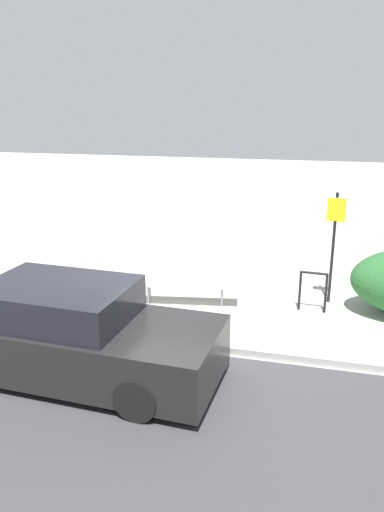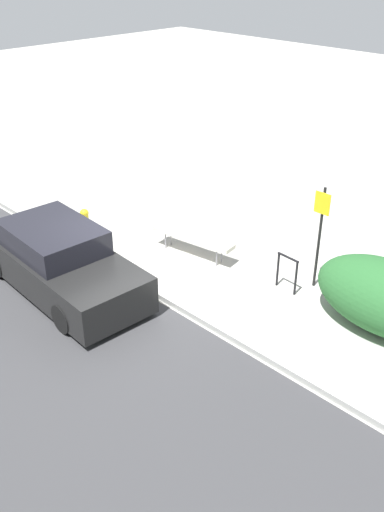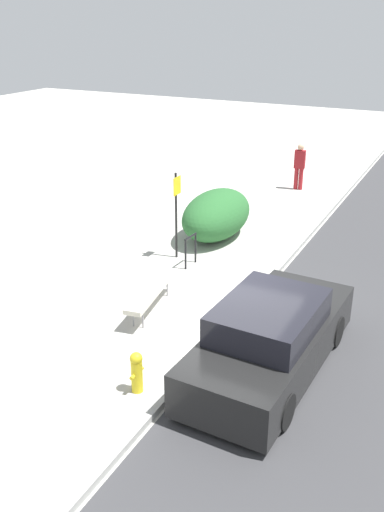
{
  "view_description": "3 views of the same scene",
  "coord_description": "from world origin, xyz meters",
  "px_view_note": "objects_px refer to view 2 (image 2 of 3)",
  "views": [
    {
      "loc": [
        2.39,
        -7.38,
        3.97
      ],
      "look_at": [
        -0.03,
        1.88,
        1.03
      ],
      "focal_mm": 35.0,
      "sensor_mm": 36.0,
      "label": 1
    },
    {
      "loc": [
        8.36,
        -6.67,
        6.63
      ],
      "look_at": [
        1.07,
        0.56,
        0.93
      ],
      "focal_mm": 40.0,
      "sensor_mm": 36.0,
      "label": 2
    },
    {
      "loc": [
        -9.57,
        -3.95,
        6.02
      ],
      "look_at": [
        0.6,
        1.18,
        1.13
      ],
      "focal_mm": 40.0,
      "sensor_mm": 36.0,
      "label": 3
    }
  ],
  "objects_px": {
    "bike_rack": "(287,270)",
    "fire_hydrant": "(85,222)",
    "parked_car_near": "(59,261)",
    "sign_post": "(320,229)",
    "bench": "(193,237)"
  },
  "relations": [
    {
      "from": "bench",
      "to": "sign_post",
      "type": "distance_m",
      "value": 3.12
    },
    {
      "from": "bike_rack",
      "to": "parked_car_near",
      "type": "xyz_separation_m",
      "value": [
        -3.49,
        -3.37,
        0.15
      ]
    },
    {
      "from": "bike_rack",
      "to": "fire_hydrant",
      "type": "xyz_separation_m",
      "value": [
        -5.12,
        -1.57,
        -0.09
      ]
    },
    {
      "from": "bike_rack",
      "to": "sign_post",
      "type": "bearing_deg",
      "value": 60.25
    },
    {
      "from": "bike_rack",
      "to": "sign_post",
      "type": "distance_m",
      "value": 1.1
    },
    {
      "from": "fire_hydrant",
      "to": "bench",
      "type": "bearing_deg",
      "value": 25.77
    },
    {
      "from": "bench",
      "to": "fire_hydrant",
      "type": "bearing_deg",
      "value": -163.66
    },
    {
      "from": "bench",
      "to": "fire_hydrant",
      "type": "xyz_separation_m",
      "value": [
        -2.6,
        -1.25,
        -0.06
      ]
    },
    {
      "from": "bike_rack",
      "to": "parked_car_near",
      "type": "bearing_deg",
      "value": -135.97
    },
    {
      "from": "sign_post",
      "to": "parked_car_near",
      "type": "height_order",
      "value": "sign_post"
    },
    {
      "from": "bench",
      "to": "sign_post",
      "type": "xyz_separation_m",
      "value": [
        2.85,
        0.89,
        0.91
      ]
    },
    {
      "from": "fire_hydrant",
      "to": "parked_car_near",
      "type": "relative_size",
      "value": 0.17
    },
    {
      "from": "bike_rack",
      "to": "parked_car_near",
      "type": "distance_m",
      "value": 4.86
    },
    {
      "from": "bike_rack",
      "to": "fire_hydrant",
      "type": "distance_m",
      "value": 5.35
    },
    {
      "from": "bike_rack",
      "to": "fire_hydrant",
      "type": "relative_size",
      "value": 1.08
    }
  ]
}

